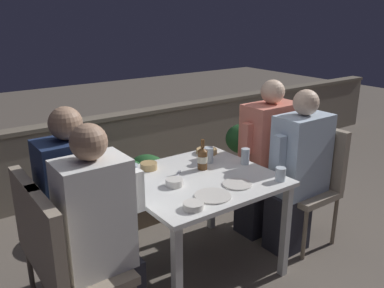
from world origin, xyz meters
name	(u,v)px	position (x,y,z in m)	size (l,w,h in m)	color
ground_plane	(198,268)	(0.00, 0.00, 0.00)	(16.00, 16.00, 0.00)	#665B51
parapet_wall	(98,154)	(0.00, 1.71, 0.40)	(9.00, 0.18, 0.78)	gray
dining_table	(198,189)	(0.00, 0.00, 0.63)	(1.00, 0.92, 0.72)	white
planter_hedge	(129,188)	(-0.07, 0.91, 0.33)	(0.74, 0.47, 0.58)	brown
chair_left_near	(67,261)	(-0.99, -0.19, 0.56)	(0.43, 0.43, 0.94)	gray
person_white_polo	(102,235)	(-0.79, -0.19, 0.65)	(0.47, 0.26, 1.28)	#282833
chair_left_far	(47,235)	(-0.99, 0.14, 0.56)	(0.43, 0.43, 0.94)	gray
person_navy_jumper	(79,210)	(-0.79, 0.14, 0.66)	(0.47, 0.26, 1.30)	#282833
chair_right_near	(313,175)	(1.00, -0.19, 0.56)	(0.43, 0.43, 0.94)	gray
person_blue_shirt	(297,172)	(0.80, -0.19, 0.63)	(0.50, 0.26, 1.26)	#282833
chair_right_far	(282,163)	(1.01, 0.14, 0.56)	(0.43, 0.43, 0.94)	gray
person_coral_top	(266,158)	(0.80, 0.14, 0.64)	(0.51, 0.26, 1.29)	#282833
beer_bottle	(202,158)	(0.12, 0.10, 0.81)	(0.07, 0.07, 0.22)	brown
plate_0	(213,196)	(-0.11, -0.29, 0.73)	(0.23, 0.23, 0.01)	silver
plate_1	(237,184)	(0.13, -0.25, 0.73)	(0.19, 0.19, 0.01)	silver
bowl_0	(174,182)	(-0.21, -0.02, 0.75)	(0.11, 0.11, 0.05)	silver
bowl_1	(207,151)	(0.35, 0.35, 0.74)	(0.17, 0.17, 0.04)	tan
bowl_2	(149,166)	(-0.19, 0.33, 0.75)	(0.12, 0.12, 0.05)	tan
bowl_3	(193,205)	(-0.30, -0.35, 0.74)	(0.12, 0.12, 0.04)	silver
glass_cup_0	(132,172)	(-0.38, 0.21, 0.78)	(0.08, 0.08, 0.11)	silver
glass_cup_1	(121,168)	(-0.39, 0.38, 0.76)	(0.06, 0.06, 0.08)	silver
glass_cup_2	(280,174)	(0.41, -0.37, 0.77)	(0.07, 0.07, 0.09)	silver
glass_cup_3	(245,156)	(0.43, 0.00, 0.78)	(0.06, 0.06, 0.12)	silver
glass_cup_4	(208,155)	(0.23, 0.18, 0.78)	(0.07, 0.07, 0.12)	silver
fork_0	(178,175)	(-0.10, 0.10, 0.73)	(0.13, 0.13, 0.01)	silver
potted_plant	(241,151)	(1.14, 0.80, 0.45)	(0.33, 0.33, 0.73)	#9E5638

